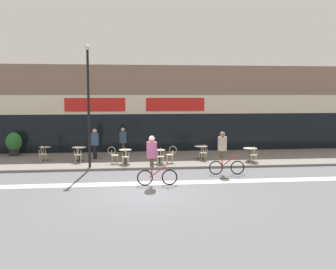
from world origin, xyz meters
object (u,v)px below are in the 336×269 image
object	(u,v)px
cafe_chair_2_near	(125,155)
cafe_chair_3_near	(160,155)
bistro_table_1	(79,151)
cafe_chair_1_near	(78,153)
pedestrian_far_end	(95,141)
planter_pot	(14,143)
bistro_table_0	(45,151)
bistro_table_3	(160,154)
cafe_chair_3_side	(171,153)
cafe_chair_4_near	(204,151)
bistro_table_4	(201,149)
pedestrian_near_end	(123,139)
bistro_table_2	(125,153)
bistro_table_5	(250,152)
cyclist_1	(153,157)
cafe_chair_5_near	(254,154)
lamp_post	(88,99)
cafe_chair_0_near	(43,153)
cyclist_0	(223,150)

from	to	relation	value
cafe_chair_2_near	cafe_chair_3_near	xyz separation A→B (m)	(1.80, -0.11, 0.00)
bistro_table_1	cafe_chair_2_near	bearing A→B (deg)	-33.07
cafe_chair_1_near	pedestrian_far_end	world-z (taller)	pedestrian_far_end
planter_pot	bistro_table_0	bearing A→B (deg)	-41.07
bistro_table_3	cafe_chair_3_side	xyz separation A→B (m)	(0.63, 0.00, 0.02)
bistro_table_3	cafe_chair_4_near	bearing A→B (deg)	10.29
cafe_chair_2_near	bistro_table_4	bearing A→B (deg)	-76.73
bistro_table_0	pedestrian_far_end	world-z (taller)	pedestrian_far_end
planter_pot	pedestrian_near_end	world-z (taller)	pedestrian_near_end
pedestrian_near_end	bistro_table_2	bearing A→B (deg)	82.29
bistro_table_5	cafe_chair_3_side	world-z (taller)	cafe_chair_3_side
cyclist_1	bistro_table_2	bearing A→B (deg)	103.58
bistro_table_3	pedestrian_near_end	size ratio (longest dim) A/B	0.42
bistro_table_0	cafe_chair_3_near	world-z (taller)	cafe_chair_3_near
bistro_table_2	pedestrian_near_end	size ratio (longest dim) A/B	0.44
cafe_chair_3_side	bistro_table_5	bearing A→B (deg)	179.44
cafe_chair_3_near	cafe_chair_5_near	size ratio (longest dim) A/B	1.00
bistro_table_3	lamp_post	bearing A→B (deg)	-167.02
bistro_table_5	cafe_chair_0_near	bearing A→B (deg)	175.29
bistro_table_5	cafe_chair_1_near	size ratio (longest dim) A/B	0.84
cafe_chair_3_near	pedestrian_near_end	xyz separation A→B (m)	(-1.94, 3.45, 0.47)
cafe_chair_3_near	pedestrian_far_end	xyz separation A→B (m)	(-3.52, 2.34, 0.50)
bistro_table_4	cafe_chair_1_near	world-z (taller)	cafe_chair_1_near
cyclist_1	cafe_chair_3_side	bearing A→B (deg)	74.30
cafe_chair_1_near	cafe_chair_4_near	distance (m)	6.83
pedestrian_far_end	bistro_table_3	bearing A→B (deg)	-10.19
bistro_table_1	lamp_post	xyz separation A→B (m)	(0.73, -1.96, 2.90)
bistro_table_0	cafe_chair_1_near	size ratio (longest dim) A/B	0.83
cafe_chair_3_near	cyclist_0	xyz separation A→B (m)	(2.78, -2.17, 0.55)
bistro_table_3	pedestrian_near_end	world-z (taller)	pedestrian_near_end
cafe_chair_3_near	planter_pot	xyz separation A→B (m)	(-8.41, 4.06, 0.23)
bistro_table_1	cafe_chair_1_near	world-z (taller)	cafe_chair_1_near
cafe_chair_1_near	lamp_post	distance (m)	3.31
cafe_chair_0_near	cafe_chair_4_near	world-z (taller)	same
bistro_table_1	bistro_table_5	size ratio (longest dim) A/B	1.03
cafe_chair_2_near	pedestrian_near_end	xyz separation A→B (m)	(-0.13, 3.33, 0.47)
cafe_chair_3_side	cafe_chair_4_near	distance (m)	1.91
cafe_chair_3_side	cyclist_0	size ratio (longest dim) A/B	0.44
cafe_chair_2_near	lamp_post	size ratio (longest dim) A/B	0.15
bistro_table_0	cyclist_0	bearing A→B (deg)	-25.68
pedestrian_near_end	cafe_chair_3_near	bearing A→B (deg)	109.03
bistro_table_3	cafe_chair_0_near	bearing A→B (deg)	171.68
bistro_table_3	pedestrian_far_end	distance (m)	3.96
cafe_chair_4_near	pedestrian_near_end	size ratio (longest dim) A/B	0.54
cafe_chair_5_near	cyclist_1	bearing A→B (deg)	132.05
bistro_table_5	cafe_chair_1_near	world-z (taller)	cafe_chair_1_near
pedestrian_near_end	cafe_chair_3_side	bearing A→B (deg)	122.04
bistro_table_3	cyclist_0	size ratio (longest dim) A/B	0.35
bistro_table_1	cafe_chair_1_near	xyz separation A→B (m)	(-0.00, -0.63, -0.04)
cafe_chair_2_near	cyclist_0	bearing A→B (deg)	-123.55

